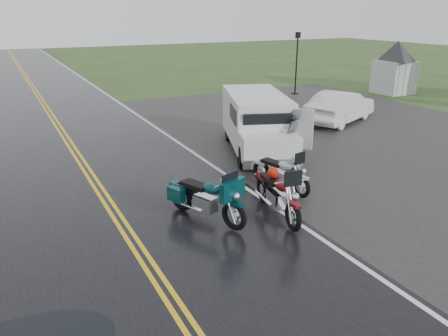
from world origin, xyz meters
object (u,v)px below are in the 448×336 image
Objects in this scene: motorcycle_red at (294,205)px; van_white at (243,137)px; visitor_center at (397,54)px; motorcycle_teal at (234,205)px; sedan_white at (341,107)px; person_at_van at (293,139)px; lamp_post_far_right at (296,63)px; motorcycle_silver at (301,178)px.

van_white is (1.15, 4.38, 0.35)m from motorcycle_red.
visitor_center is 17.36m from van_white.
van_white is (2.34, 3.72, 0.36)m from motorcycle_teal.
sedan_white is at bearing -151.66° from visitor_center.
motorcycle_teal is 4.41m from van_white.
motorcycle_red is (-16.57, -12.24, -1.69)m from visitor_center.
motorcycle_red is at bearing 109.70° from sedan_white.
van_white is at bearing -52.35° from person_at_van.
person_at_van is (2.70, 3.80, 0.24)m from motorcycle_red.
van_white is 14.20m from lamp_post_far_right.
lamp_post_far_right reaches higher than van_white.
motorcycle_red is 4.67m from person_at_van.
motorcycle_teal is (-1.19, 0.66, -0.01)m from motorcycle_red.
van_white is at bearing 35.67° from motorcycle_teal.
sedan_white is at bearing 53.02° from motorcycle_red.
visitor_center is 4.25× the size of lamp_post_far_right.
motorcycle_teal is 1.25× the size of person_at_van.
motorcycle_teal is at bearing 160.95° from motorcycle_red.
visitor_center reaches higher than motorcycle_red.
motorcycle_teal is 0.54× the size of sedan_white.
van_white is 7.92m from sedan_white.
motorcycle_silver is at bearing 57.70° from motorcycle_red.
lamp_post_far_right is (12.03, 14.06, 1.18)m from motorcycle_teal.
motorcycle_red is 1.26× the size of person_at_van.
motorcycle_silver is 1.12× the size of person_at_van.
lamp_post_far_right is at bearing 27.33° from motorcycle_teal.
person_at_van is 0.51× the size of lamp_post_far_right.
person_at_van is at bearing 16.78° from motorcycle_teal.
motorcycle_teal is 1.12× the size of motorcycle_silver.
person_at_van is 0.44× the size of sedan_white.
visitor_center reaches higher than van_white.
motorcycle_red is 18.32m from lamp_post_far_right.
person_at_van is 13.66m from lamp_post_far_right.
sedan_white is (6.96, 6.31, 0.09)m from motorcycle_silver.
van_white is 1.44× the size of lamp_post_far_right.
van_white is at bearing 81.87° from motorcycle_silver.
motorcycle_red is 1.01× the size of motorcycle_teal.
sedan_white is (-8.28, -4.46, -1.68)m from visitor_center.
motorcycle_teal is 2.65m from motorcycle_silver.
motorcycle_red is 1.13× the size of motorcycle_silver.
visitor_center is 16.30m from person_at_van.
motorcycle_red is 4.54m from van_white.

